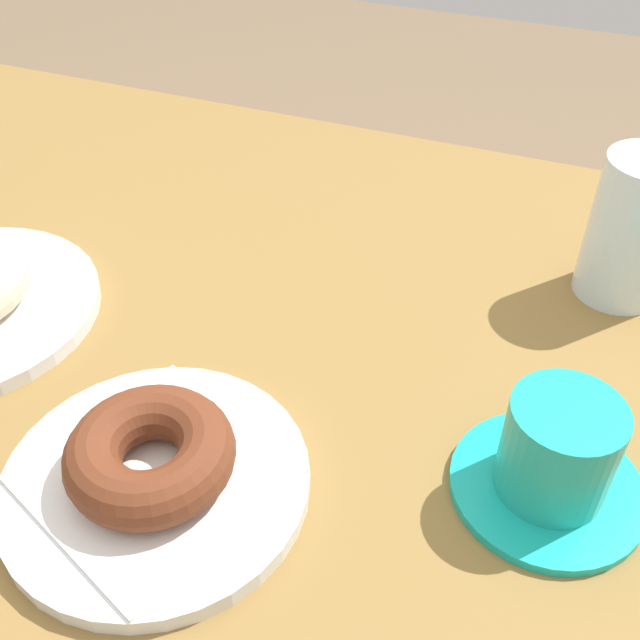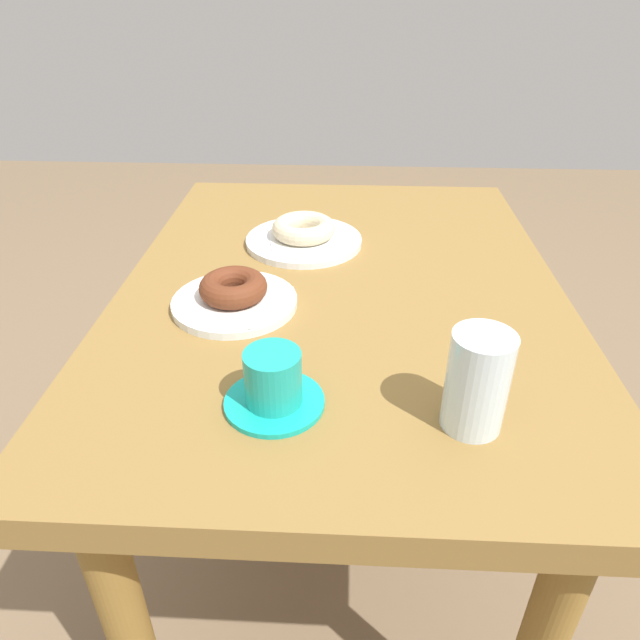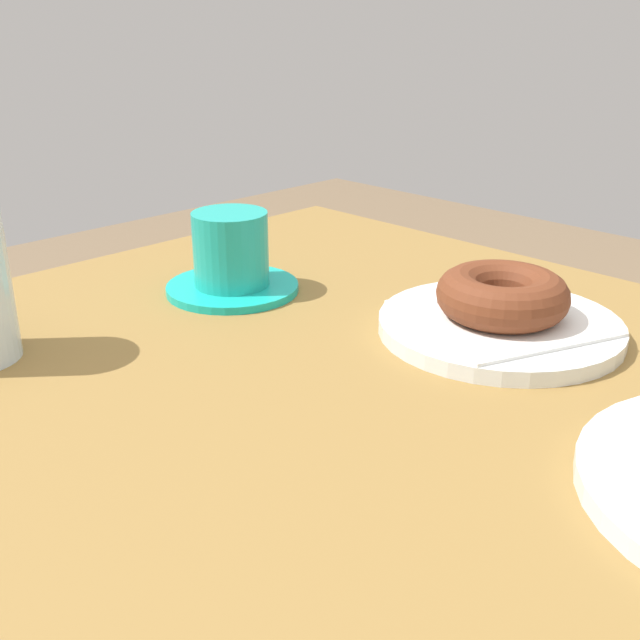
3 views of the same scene
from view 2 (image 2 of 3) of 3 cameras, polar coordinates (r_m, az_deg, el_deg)
The scene contains 10 objects.
ground_plane at distance 1.49m, azimuth 1.55°, elevation -20.74°, with size 6.00×6.00×0.00m, color #786248.
table at distance 1.07m, azimuth 2.01°, elevation -0.86°, with size 1.06×0.78×0.70m.
plate_sugar_ring at distance 1.17m, azimuth -1.62°, elevation 7.91°, with size 0.23×0.23×0.01m, color white.
napkin_sugar_ring at distance 1.17m, azimuth -1.63°, elevation 8.27°, with size 0.14×0.14×0.00m, color white.
donut_sugar_ring at distance 1.16m, azimuth -1.64°, elevation 9.15°, with size 0.13×0.13×0.04m, color beige.
plate_chocolate_ring at distance 0.96m, azimuth -8.52°, elevation 1.75°, with size 0.21×0.21×0.01m, color white.
napkin_chocolate_ring at distance 0.95m, azimuth -8.56°, elevation 2.17°, with size 0.15×0.15×0.00m, color white.
donut_chocolate_ring at distance 0.94m, azimuth -8.65°, elevation 3.25°, with size 0.11×0.11×0.04m, color #622E19.
water_glass at distance 0.70m, azimuth 15.43°, elevation -5.97°, with size 0.08×0.08×0.13m, color silver.
coffee_cup at distance 0.73m, azimuth -4.68°, elevation -6.29°, with size 0.13×0.13×0.08m.
Camera 2 is at (0.90, 0.01, 1.19)m, focal length 32.03 mm.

